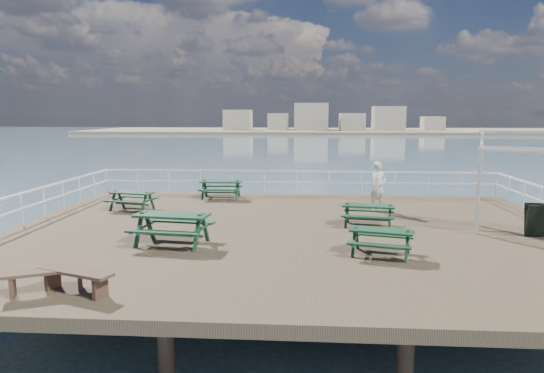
{
  "coord_description": "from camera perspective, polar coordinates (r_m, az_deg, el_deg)",
  "views": [
    {
      "loc": [
        0.41,
        -14.97,
        3.63
      ],
      "look_at": [
        -0.75,
        1.84,
        1.1
      ],
      "focal_mm": 32.0,
      "sensor_mm": 36.0,
      "label": 1
    }
  ],
  "objects": [
    {
      "name": "railing",
      "position": [
        17.76,
        2.36,
        -0.4
      ],
      "size": [
        17.77,
        13.76,
        1.1
      ],
      "color": "white",
      "rests_on": "ground"
    },
    {
      "name": "picnic_table_e",
      "position": [
        12.88,
        12.72,
        -5.77
      ],
      "size": [
        1.86,
        1.64,
        0.77
      ],
      "rotation": [
        0.0,
        0.0,
        -0.26
      ],
      "color": "#13361B",
      "rests_on": "ground"
    },
    {
      "name": "ground",
      "position": [
        15.44,
        2.33,
        -5.64
      ],
      "size": [
        18.0,
        14.0,
        0.3
      ],
      "primitive_type": "cube",
      "color": "brown",
      "rests_on": "ground"
    },
    {
      "name": "flat_bench_near",
      "position": [
        10.78,
        -22.13,
        -9.73
      ],
      "size": [
        1.75,
        0.96,
        0.49
      ],
      "rotation": [
        0.0,
        0.0,
        -0.34
      ],
      "color": "brown",
      "rests_on": "ground"
    },
    {
      "name": "trellis_arbor",
      "position": [
        16.52,
        27.16,
        -0.2
      ],
      "size": [
        2.83,
        2.13,
        3.13
      ],
      "rotation": [
        0.0,
        0.0,
        -0.35
      ],
      "color": "white",
      "rests_on": "ground"
    },
    {
      "name": "sandwich_board",
      "position": [
        16.4,
        28.69,
        -3.56
      ],
      "size": [
        0.67,
        0.53,
        1.01
      ],
      "rotation": [
        0.0,
        0.0,
        -0.12
      ],
      "color": "black",
      "rests_on": "ground"
    },
    {
      "name": "picnic_table_a",
      "position": [
        19.21,
        -16.15,
        -1.17
      ],
      "size": [
        1.85,
        1.6,
        0.78
      ],
      "rotation": [
        0.0,
        0.0,
        -0.21
      ],
      "color": "#13361B",
      "rests_on": "ground"
    },
    {
      "name": "sea_backdrop",
      "position": [
        149.58,
        8.67,
        6.87
      ],
      "size": [
        300.0,
        300.0,
        9.2
      ],
      "color": "#3E5668",
      "rests_on": "ground"
    },
    {
      "name": "picnic_table_d",
      "position": [
        13.84,
        -11.68,
        -4.15
      ],
      "size": [
        2.22,
        1.87,
        0.99
      ],
      "rotation": [
        0.0,
        0.0,
        -0.12
      ],
      "color": "#13361B",
      "rests_on": "ground"
    },
    {
      "name": "flat_bench_far",
      "position": [
        11.06,
        -25.0,
        -9.48
      ],
      "size": [
        1.69,
        1.06,
        0.48
      ],
      "rotation": [
        0.0,
        0.0,
        0.43
      ],
      "color": "brown",
      "rests_on": "ground"
    },
    {
      "name": "picnic_table_c",
      "position": [
        16.06,
        11.26,
        -2.82
      ],
      "size": [
        1.84,
        1.58,
        0.8
      ],
      "rotation": [
        0.0,
        0.0,
        -0.17
      ],
      "color": "#13361B",
      "rests_on": "ground"
    },
    {
      "name": "person",
      "position": [
        18.62,
        12.37,
        -0.0
      ],
      "size": [
        0.81,
        0.72,
        1.86
      ],
      "primitive_type": "imported",
      "rotation": [
        0.0,
        0.0,
        0.51
      ],
      "color": "white",
      "rests_on": "ground"
    },
    {
      "name": "picnic_table_b",
      "position": [
        21.12,
        -6.04,
        0.1
      ],
      "size": [
        1.77,
        1.44,
        0.85
      ],
      "rotation": [
        0.0,
        0.0,
        0.01
      ],
      "color": "#13361B",
      "rests_on": "ground"
    }
  ]
}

